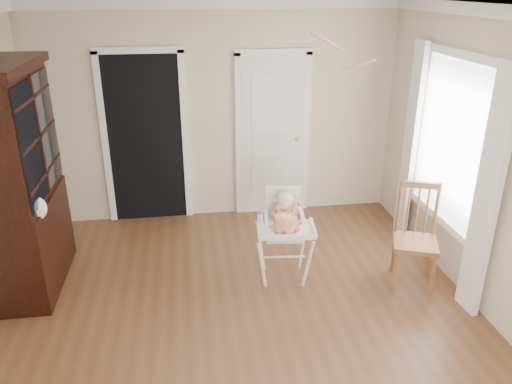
{
  "coord_description": "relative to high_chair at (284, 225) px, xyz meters",
  "views": [
    {
      "loc": [
        -0.4,
        -3.61,
        2.85
      ],
      "look_at": [
        0.23,
        0.7,
        1.03
      ],
      "focal_mm": 35.0,
      "sensor_mm": 36.0,
      "label": 1
    }
  ],
  "objects": [
    {
      "name": "floor",
      "position": [
        -0.52,
        -0.79,
        -0.61
      ],
      "size": [
        5.0,
        5.0,
        0.0
      ],
      "primitive_type": "plane",
      "color": "brown",
      "rests_on": "ground"
    },
    {
      "name": "ceiling",
      "position": [
        -0.52,
        -0.79,
        2.09
      ],
      "size": [
        5.0,
        5.0,
        0.0
      ],
      "primitive_type": "plane",
      "rotation": [
        3.14,
        0.0,
        0.0
      ],
      "color": "white",
      "rests_on": "wall_back"
    },
    {
      "name": "wall_back",
      "position": [
        -0.52,
        1.71,
        0.74
      ],
      "size": [
        4.5,
        0.0,
        4.5
      ],
      "primitive_type": "plane",
      "rotation": [
        1.57,
        0.0,
        0.0
      ],
      "color": "beige",
      "rests_on": "floor"
    },
    {
      "name": "wall_right",
      "position": [
        1.73,
        -0.79,
        0.74
      ],
      "size": [
        0.0,
        5.0,
        5.0
      ],
      "primitive_type": "plane",
      "rotation": [
        1.57,
        0.0,
        -1.57
      ],
      "color": "beige",
      "rests_on": "floor"
    },
    {
      "name": "crown_molding",
      "position": [
        -0.52,
        -0.79,
        2.03
      ],
      "size": [
        4.5,
        5.0,
        0.12
      ],
      "primitive_type": null,
      "color": "white",
      "rests_on": "ceiling"
    },
    {
      "name": "doorway",
      "position": [
        -1.42,
        1.69,
        0.5
      ],
      "size": [
        1.06,
        0.05,
        2.22
      ],
      "color": "black",
      "rests_on": "wall_back"
    },
    {
      "name": "closet_door",
      "position": [
        0.18,
        1.68,
        0.42
      ],
      "size": [
        0.96,
        0.09,
        2.13
      ],
      "color": "white",
      "rests_on": "wall_back"
    },
    {
      "name": "window_right",
      "position": [
        1.65,
        0.01,
        0.68
      ],
      "size": [
        0.13,
        1.84,
        2.3
      ],
      "color": "white",
      "rests_on": "wall_right"
    },
    {
      "name": "high_chair",
      "position": [
        0.0,
        0.0,
        0.0
      ],
      "size": [
        0.62,
        0.75,
        0.98
      ],
      "rotation": [
        0.0,
        0.0,
        -0.11
      ],
      "color": "white",
      "rests_on": "floor"
    },
    {
      "name": "baby",
      "position": [
        0.0,
        0.02,
        0.13
      ],
      "size": [
        0.28,
        0.22,
        0.41
      ],
      "rotation": [
        0.0,
        0.0,
        -0.11
      ],
      "color": "beige",
      "rests_on": "high_chair"
    },
    {
      "name": "cake",
      "position": [
        -0.03,
        -0.23,
        0.14
      ],
      "size": [
        0.29,
        0.29,
        0.13
      ],
      "color": "silver",
      "rests_on": "high_chair"
    },
    {
      "name": "sippy_cup",
      "position": [
        -0.26,
        -0.07,
        0.15
      ],
      "size": [
        0.07,
        0.07,
        0.17
      ],
      "rotation": [
        0.0,
        0.0,
        -0.11
      ],
      "color": "#FD9AC9",
      "rests_on": "high_chair"
    },
    {
      "name": "china_cabinet",
      "position": [
        -2.51,
        0.28,
        0.51
      ],
      "size": [
        0.59,
        1.32,
        2.24
      ],
      "color": "black",
      "rests_on": "floor"
    },
    {
      "name": "dining_chair",
      "position": [
        1.3,
        -0.26,
        -0.12
      ],
      "size": [
        0.55,
        0.55,
        1.04
      ],
      "rotation": [
        0.0,
        0.0,
        -0.36
      ],
      "color": "brown",
      "rests_on": "floor"
    },
    {
      "name": "streamer",
      "position": [
        0.43,
        0.28,
        1.75
      ],
      "size": [
        0.22,
        0.46,
        0.15
      ],
      "primitive_type": null,
      "rotation": [
        0.26,
        0.0,
        0.41
      ],
      "color": "pink",
      "rests_on": "ceiling"
    }
  ]
}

